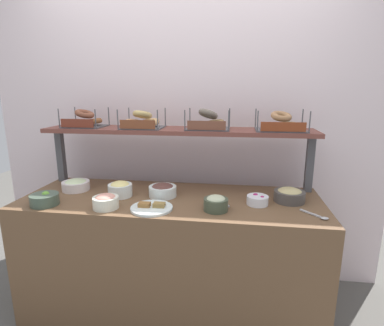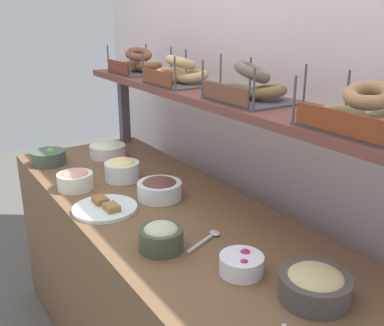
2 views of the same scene
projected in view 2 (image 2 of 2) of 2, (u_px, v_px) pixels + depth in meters
name	position (u px, v px, depth m)	size (l,w,h in m)	color
back_wall	(268.00, 104.00, 1.97)	(3.18, 0.06, 2.40)	silver
deli_counter	(164.00, 294.00, 1.93)	(1.98, 0.70, 0.85)	brown
shelf_riser_left	(124.00, 108.00, 2.61)	(0.05, 0.05, 0.40)	#4C4C51
upper_shelf	(218.00, 96.00, 1.80)	(1.94, 0.32, 0.03)	brown
bowl_hummus	(315.00, 285.00, 1.19)	(0.20, 0.20, 0.09)	#494441
bowl_chocolate_spread	(159.00, 188.00, 1.84)	(0.19, 0.19, 0.09)	white
bowl_beet_salad	(242.00, 264.00, 1.32)	(0.13, 0.13, 0.07)	white
bowl_tuna_salad	(161.00, 236.00, 1.45)	(0.15, 0.15, 0.09)	#3F4A37
bowl_scallion_spread	(108.00, 149.00, 2.38)	(0.19, 0.19, 0.08)	white
bowl_lox_spread	(75.00, 179.00, 1.94)	(0.16, 0.16, 0.09)	white
bowl_egg_salad	(122.00, 169.00, 2.05)	(0.16, 0.16, 0.11)	white
bowl_veggie_mix	(49.00, 157.00, 2.26)	(0.17, 0.17, 0.08)	#415243
serving_plate_white	(105.00, 208.00, 1.74)	(0.25, 0.25, 0.04)	white
serving_spoon_by_edge	(208.00, 238.00, 1.52)	(0.09, 0.17, 0.01)	#B7B7BC
bagel_basket_cinnamon_raisin	(138.00, 64.00, 2.34)	(0.29, 0.25, 0.14)	#4C4C51
bagel_basket_sesame	(180.00, 74.00, 1.97)	(0.29, 0.26, 0.14)	#4C4C51
bagel_basket_poppy	(251.00, 88.00, 1.60)	(0.30, 0.26, 0.15)	#4C4C51
bagel_basket_everything	(366.00, 115.00, 1.21)	(0.33, 0.26, 0.14)	#4C4C51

